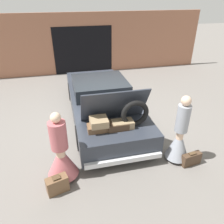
{
  "coord_description": "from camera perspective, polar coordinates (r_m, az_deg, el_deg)",
  "views": [
    {
      "loc": [
        -1.14,
        -6.11,
        3.61
      ],
      "look_at": [
        0.0,
        -1.36,
        0.9
      ],
      "focal_mm": 35.0,
      "sensor_mm": 36.0,
      "label": 1
    }
  ],
  "objects": [
    {
      "name": "car",
      "position": [
        6.91,
        -2.6,
        2.74
      ],
      "size": [
        1.93,
        5.05,
        1.67
      ],
      "color": "#2D333D",
      "rests_on": "ground_plane"
    },
    {
      "name": "suitcase_beside_left_person",
      "position": [
        4.78,
        -14.08,
        -17.9
      ],
      "size": [
        0.47,
        0.32,
        0.39
      ],
      "color": "brown",
      "rests_on": "ground_plane"
    },
    {
      "name": "suitcase_beside_right_person",
      "position": [
        5.56,
        19.99,
        -11.47
      ],
      "size": [
        0.5,
        0.22,
        0.33
      ],
      "color": "#473323",
      "rests_on": "ground_plane"
    },
    {
      "name": "person_right",
      "position": [
        5.34,
        17.17,
        -6.58
      ],
      "size": [
        0.56,
        0.56,
        1.69
      ],
      "rotation": [
        0.0,
        0.0,
        1.62
      ],
      "color": "beige",
      "rests_on": "ground_plane"
    },
    {
      "name": "ground_plane",
      "position": [
        7.19,
        -2.54,
        -1.13
      ],
      "size": [
        40.0,
        40.0,
        0.0
      ],
      "primitive_type": "plane",
      "color": "slate"
    },
    {
      "name": "garage_wall_back",
      "position": [
        11.05,
        -7.63,
        17.21
      ],
      "size": [
        12.0,
        0.14,
        2.8
      ],
      "color": "#9E664C",
      "rests_on": "ground_plane"
    },
    {
      "name": "person_left",
      "position": [
        4.81,
        -13.16,
        -11.07
      ],
      "size": [
        0.67,
        0.67,
        1.61
      ],
      "rotation": [
        0.0,
        0.0,
        -1.34
      ],
      "color": "beige",
      "rests_on": "ground_plane"
    }
  ]
}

